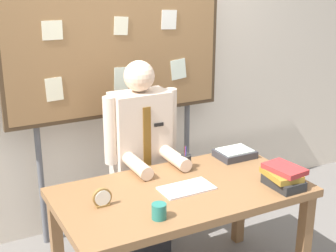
# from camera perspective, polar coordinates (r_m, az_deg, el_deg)

# --- Properties ---
(back_wall) EXTENTS (6.40, 0.08, 2.70)m
(back_wall) POSITION_cam_1_polar(r_m,az_deg,el_deg) (3.83, -7.14, 7.79)
(back_wall) COLOR beige
(back_wall) RESTS_ON ground_plane
(desk) EXTENTS (1.52, 0.82, 0.75)m
(desk) POSITION_cam_1_polar(r_m,az_deg,el_deg) (3.02, 1.61, -8.95)
(desk) COLOR brown
(desk) RESTS_ON ground_plane
(person) EXTENTS (0.55, 0.56, 1.44)m
(person) POSITION_cam_1_polar(r_m,az_deg,el_deg) (3.49, -3.14, -4.80)
(person) COLOR #2D2D33
(person) RESTS_ON ground_plane
(bulletin_board) EXTENTS (1.70, 0.09, 1.94)m
(bulletin_board) POSITION_cam_1_polar(r_m,az_deg,el_deg) (3.63, -6.02, 8.40)
(bulletin_board) COLOR #4C3823
(bulletin_board) RESTS_ON ground_plane
(book_stack) EXTENTS (0.21, 0.27, 0.13)m
(book_stack) POSITION_cam_1_polar(r_m,az_deg,el_deg) (3.07, 13.37, -5.80)
(book_stack) COLOR #262626
(book_stack) RESTS_ON desk
(open_notebook) EXTENTS (0.33, 0.19, 0.01)m
(open_notebook) POSITION_cam_1_polar(r_m,az_deg,el_deg) (2.97, 2.20, -7.32)
(open_notebook) COLOR silver
(open_notebook) RESTS_ON desk
(desk_clock) EXTENTS (0.11, 0.04, 0.11)m
(desk_clock) POSITION_cam_1_polar(r_m,az_deg,el_deg) (2.78, -7.73, -8.40)
(desk_clock) COLOR olive
(desk_clock) RESTS_ON desk
(coffee_mug) EXTENTS (0.08, 0.08, 0.09)m
(coffee_mug) POSITION_cam_1_polar(r_m,az_deg,el_deg) (2.64, -1.06, -9.97)
(coffee_mug) COLOR #267266
(coffee_mug) RESTS_ON desk
(pen_holder) EXTENTS (0.07, 0.07, 0.16)m
(pen_holder) POSITION_cam_1_polar(r_m,az_deg,el_deg) (3.25, 2.11, -4.18)
(pen_holder) COLOR #262626
(pen_holder) RESTS_ON desk
(paper_tray) EXTENTS (0.26, 0.20, 0.06)m
(paper_tray) POSITION_cam_1_polar(r_m,az_deg,el_deg) (3.47, 7.85, -3.21)
(paper_tray) COLOR #333338
(paper_tray) RESTS_ON desk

